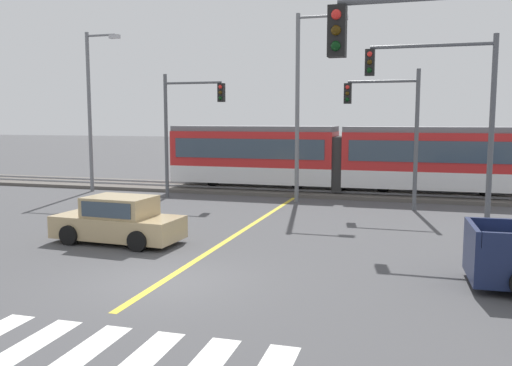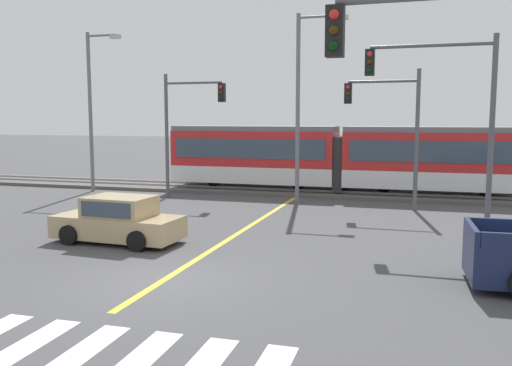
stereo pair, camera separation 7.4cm
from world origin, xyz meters
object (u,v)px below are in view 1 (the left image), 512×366
traffic_light_far_right (392,119)px  street_lamp_west (92,103)px  sedan_crossing (118,221)px  light_rail_tram (340,156)px  traffic_light_far_left (185,118)px  street_lamp_centre (302,97)px  traffic_light_mid_right (449,103)px  traffic_light_near_right (471,104)px

traffic_light_far_right → street_lamp_west: 16.10m
traffic_light_far_right → sedan_crossing: bearing=-131.4°
light_rail_tram → traffic_light_far_right: bearing=-56.1°
traffic_light_far_left → street_lamp_west: bearing=171.0°
sedan_crossing → street_lamp_centre: 11.66m
sedan_crossing → traffic_light_far_left: bearing=101.4°
traffic_light_mid_right → street_lamp_centre: street_lamp_centre is taller
traffic_light_far_left → street_lamp_centre: bearing=2.8°
light_rail_tram → traffic_light_far_left: traffic_light_far_left is taller
traffic_light_mid_right → street_lamp_west: (-18.08, 6.65, 0.36)m
sedan_crossing → traffic_light_far_left: size_ratio=0.69×
traffic_light_near_right → street_lamp_centre: street_lamp_centre is taller
traffic_light_mid_right → traffic_light_near_right: bearing=-90.8°
light_rail_tram → traffic_light_far_right: (2.81, -4.18, 1.94)m
traffic_light_far_left → traffic_light_far_right: size_ratio=1.02×
traffic_light_near_right → traffic_light_far_left: bearing=128.5°
traffic_light_mid_right → traffic_light_near_right: traffic_light_mid_right is taller
sedan_crossing → traffic_light_mid_right: (10.22, 4.06, 3.82)m
light_rail_tram → sedan_crossing: (-5.32, -13.39, -1.35)m
light_rail_tram → street_lamp_west: (-13.19, -2.67, 2.84)m
sedan_crossing → traffic_light_near_right: 11.99m
traffic_light_far_right → traffic_light_mid_right: bearing=-68.0°
sedan_crossing → traffic_light_near_right: bearing=-28.1°
traffic_light_mid_right → street_lamp_centre: bearing=136.2°
sedan_crossing → traffic_light_far_right: (8.13, 9.21, 3.29)m
traffic_light_far_right → street_lamp_west: bearing=174.6°
traffic_light_near_right → street_lamp_centre: size_ratio=0.72×
traffic_light_near_right → street_lamp_west: size_ratio=0.74×
traffic_light_mid_right → street_lamp_west: 19.27m
light_rail_tram → traffic_light_far_left: bearing=-153.7°
light_rail_tram → sedan_crossing: bearing=-111.7°
traffic_light_near_right → street_lamp_west: bearing=138.1°
traffic_light_far_left → traffic_light_near_right: traffic_light_near_right is taller
traffic_light_far_right → traffic_light_mid_right: (2.08, -5.15, 0.53)m
sedan_crossing → traffic_light_near_right: size_ratio=0.67×
traffic_light_far_left → traffic_light_far_right: traffic_light_far_left is taller
sedan_crossing → street_lamp_centre: street_lamp_centre is taller
traffic_light_far_left → street_lamp_centre: (5.90, 0.29, 0.98)m
light_rail_tram → traffic_light_mid_right: 10.82m
street_lamp_west → street_lamp_centre: bearing=-3.1°
traffic_light_far_right → traffic_light_near_right: bearing=-82.4°
sedan_crossing → traffic_light_mid_right: traffic_light_mid_right is taller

